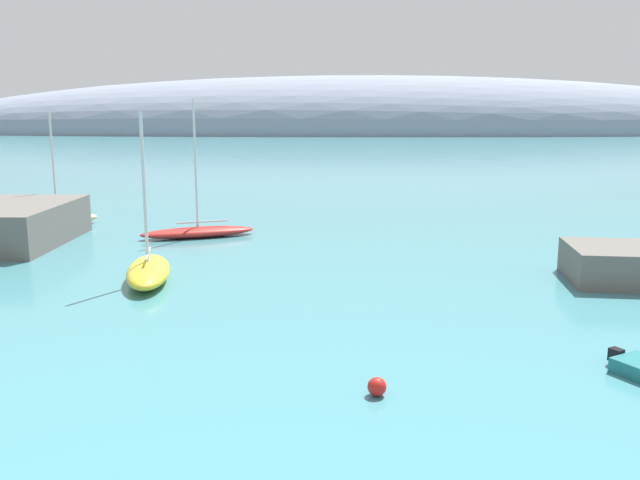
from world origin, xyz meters
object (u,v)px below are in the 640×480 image
sailboat_sand_end_of_line (57,219)px  sailboat_red_mid_mooring (198,231)px  mooring_buoy_red (377,387)px  sailboat_yellow_near_shore (148,270)px

sailboat_sand_end_of_line → sailboat_red_mid_mooring: bearing=-57.6°
sailboat_red_mid_mooring → mooring_buoy_red: sailboat_red_mid_mooring is taller
sailboat_sand_end_of_line → mooring_buoy_red: bearing=-91.8°
sailboat_yellow_near_shore → mooring_buoy_red: sailboat_yellow_near_shore is taller
sailboat_sand_end_of_line → mooring_buoy_red: (22.45, -30.60, -0.26)m
sailboat_sand_end_of_line → mooring_buoy_red: size_ratio=14.22×
sailboat_red_mid_mooring → sailboat_sand_end_of_line: (-11.65, 4.15, 0.10)m
sailboat_yellow_near_shore → sailboat_sand_end_of_line: sailboat_yellow_near_shore is taller
sailboat_yellow_near_shore → sailboat_red_mid_mooring: 12.36m
sailboat_yellow_near_shore → sailboat_sand_end_of_line: bearing=-156.3°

